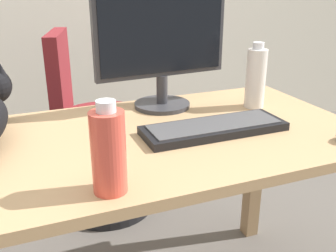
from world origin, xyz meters
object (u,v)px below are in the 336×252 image
Objects in this scene: keyboard at (214,128)px; spray_bottle at (256,78)px; office_chair at (94,137)px; monitor at (162,44)px; water_bottle at (109,151)px.

spray_bottle reaches higher than keyboard.
monitor reaches higher than office_chair.
office_chair is 4.41× the size of water_bottle.
monitor is 0.35m from spray_bottle.
keyboard is (0.21, -0.84, 0.33)m from office_chair.
keyboard is 2.12× the size of water_bottle.
keyboard is 1.90× the size of spray_bottle.
water_bottle is (-0.17, -1.07, 0.41)m from office_chair.
water_bottle is at bearing -98.80° from office_chair.
office_chair is at bearing 81.20° from water_bottle.
water_bottle is 0.90× the size of spray_bottle.
monitor is at bearing 101.16° from keyboard.
keyboard is 0.44m from water_bottle.
keyboard is at bearing 30.55° from water_bottle.
monitor is 0.36m from keyboard.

